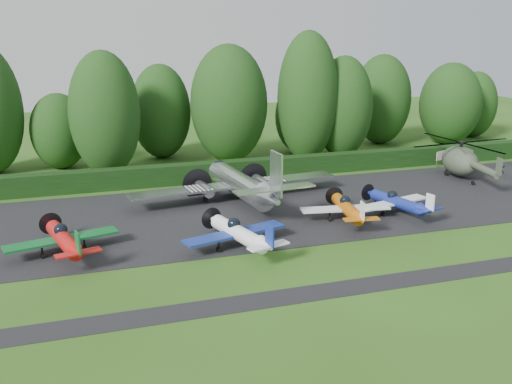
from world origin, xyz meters
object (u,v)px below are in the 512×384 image
object	(u,v)px
transport_plane	(241,184)
sign_board	(445,155)
light_plane_red	(64,239)
light_plane_white	(239,233)
light_plane_orange	(347,208)
light_plane_blue	(397,202)
helicopter	(460,159)

from	to	relation	value
transport_plane	sign_board	xyz separation A→B (m)	(26.28, 6.92, -0.53)
light_plane_red	sign_board	world-z (taller)	light_plane_red
sign_board	light_plane_white	bearing A→B (deg)	-129.36
transport_plane	light_plane_orange	bearing A→B (deg)	-41.33
light_plane_white	light_plane_blue	distance (m)	15.25
light_plane_orange	light_plane_blue	world-z (taller)	light_plane_orange
light_plane_orange	light_plane_blue	size ratio (longest dim) A/B	1.03
helicopter	light_plane_white	bearing A→B (deg)	-166.32
light_plane_orange	helicopter	distance (m)	20.00
light_plane_orange	helicopter	world-z (taller)	helicopter
light_plane_orange	sign_board	xyz separation A→B (m)	(19.49, 14.44, 0.05)
transport_plane	light_plane_red	size ratio (longest dim) A/B	2.42
transport_plane	light_plane_red	distance (m)	17.06
light_plane_blue	light_plane_orange	bearing A→B (deg)	-160.75
light_plane_white	helicopter	bearing A→B (deg)	40.10
light_plane_white	light_plane_blue	size ratio (longest dim) A/B	1.11
helicopter	light_plane_blue	bearing A→B (deg)	-155.68
sign_board	light_plane_blue	bearing A→B (deg)	-116.37
light_plane_white	light_plane_orange	world-z (taller)	light_plane_white
light_plane_white	helicopter	distance (m)	30.35
light_plane_orange	sign_board	distance (m)	24.25
light_plane_blue	helicopter	world-z (taller)	helicopter
light_plane_red	light_plane_orange	distance (m)	21.77
light_plane_red	light_plane_orange	size ratio (longest dim) A/B	1.06
light_plane_blue	helicopter	size ratio (longest dim) A/B	0.53
transport_plane	light_plane_blue	world-z (taller)	transport_plane
light_plane_red	light_plane_blue	size ratio (longest dim) A/B	1.09
transport_plane	light_plane_blue	xyz separation A→B (m)	(11.63, -7.11, -0.62)
light_plane_blue	sign_board	size ratio (longest dim) A/B	2.31
transport_plane	light_plane_red	world-z (taller)	transport_plane
light_plane_orange	light_plane_blue	bearing A→B (deg)	-4.03
light_plane_red	helicopter	xyz separation A→B (m)	(39.41, 10.00, 0.82)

